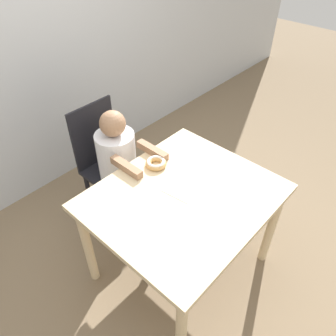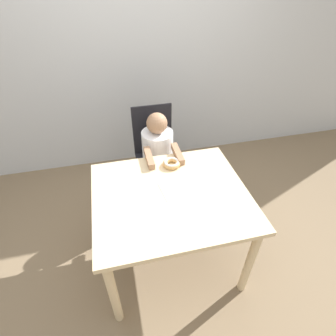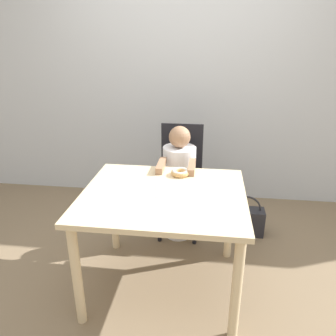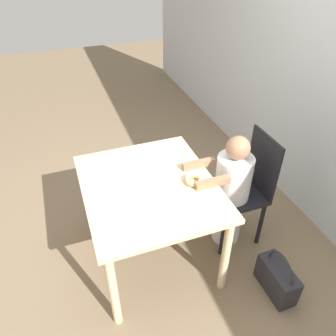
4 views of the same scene
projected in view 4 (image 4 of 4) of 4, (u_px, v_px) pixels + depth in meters
ground_plane at (152, 253)px, 2.74m from camera, size 12.00×12.00×0.00m
dining_table at (150, 196)px, 2.36m from camera, size 1.06×0.92×0.74m
chair at (244, 190)px, 2.63m from camera, size 0.37×0.41×0.98m
child_figure at (231, 193)px, 2.59m from camera, size 0.29×0.51×1.02m
donut at (194, 180)px, 2.31m from camera, size 0.14×0.14×0.04m
napkin at (157, 187)px, 2.27m from camera, size 0.23×0.23×0.00m
handbag at (277, 279)px, 2.39m from camera, size 0.34×0.15×0.38m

